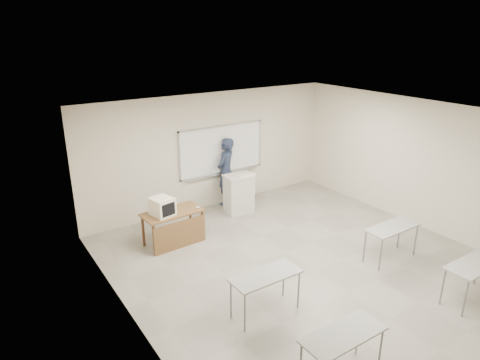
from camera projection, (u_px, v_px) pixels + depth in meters
floor at (315, 271)px, 8.42m from camera, size 7.00×8.00×0.01m
whiteboard at (222, 150)px, 11.18m from camera, size 2.48×0.10×1.31m
student_desks at (373, 272)px, 7.13m from camera, size 4.40×2.20×0.73m
instructor_desk at (175, 223)px, 9.25m from camera, size 1.30×0.65×0.75m
podium at (239, 194)px, 10.92m from camera, size 0.72×0.52×1.00m
crt_monitor at (162, 207)px, 9.03m from camera, size 0.43×0.47×0.40m
laptop at (165, 208)px, 9.31m from camera, size 0.33×0.31×0.25m
mouse at (198, 207)px, 9.44m from camera, size 0.11×0.10×0.04m
keyboard at (246, 175)px, 10.73m from camera, size 0.48×0.18×0.03m
presenter at (226, 172)px, 11.31m from camera, size 0.80×0.72×1.82m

